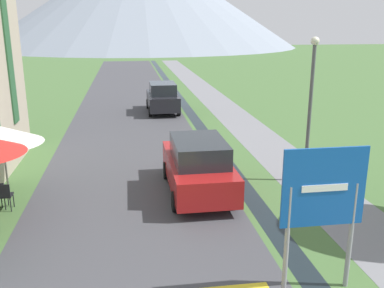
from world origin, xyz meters
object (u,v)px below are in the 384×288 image
(road_sign, at_px, (323,200))
(streetlamp, at_px, (311,98))
(parked_car_far, at_px, (163,98))
(parked_car_near, at_px, (198,166))
(cafe_umbrella_rear_white, at_px, (2,135))
(cafe_chair_far_right, at_px, (4,194))

(road_sign, height_order, streetlamp, streetlamp)
(parked_car_far, bearing_deg, road_sign, -85.11)
(parked_car_near, bearing_deg, cafe_umbrella_rear_white, 173.46)
(parked_car_far, relative_size, streetlamp, 0.81)
(cafe_chair_far_right, bearing_deg, road_sign, -62.26)
(road_sign, height_order, cafe_chair_far_right, road_sign)
(road_sign, height_order, parked_car_far, road_sign)
(cafe_chair_far_right, distance_m, cafe_umbrella_rear_white, 1.94)
(road_sign, xyz_separation_m, parked_car_near, (-1.55, 5.53, -1.07))
(cafe_chair_far_right, bearing_deg, parked_car_far, 38.80)
(road_sign, bearing_deg, cafe_chair_far_right, 145.90)
(parked_car_near, xyz_separation_m, streetlamp, (3.87, 0.52, 2.01))
(parked_car_near, height_order, streetlamp, streetlamp)
(parked_car_far, distance_m, cafe_chair_far_right, 14.76)
(cafe_umbrella_rear_white, bearing_deg, parked_car_far, 64.09)
(parked_car_far, height_order, cafe_chair_far_right, parked_car_far)
(road_sign, height_order, cafe_umbrella_rear_white, road_sign)
(road_sign, relative_size, streetlamp, 0.63)
(cafe_umbrella_rear_white, distance_m, streetlamp, 9.95)
(cafe_chair_far_right, height_order, streetlamp, streetlamp)
(parked_car_near, height_order, cafe_umbrella_rear_white, cafe_umbrella_rear_white)
(parked_car_near, distance_m, cafe_chair_far_right, 5.85)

